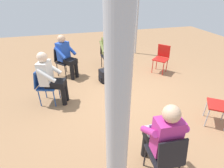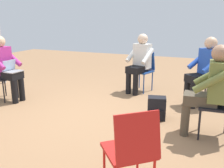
{
  "view_description": "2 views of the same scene",
  "coord_description": "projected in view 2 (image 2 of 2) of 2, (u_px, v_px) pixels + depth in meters",
  "views": [
    {
      "loc": [
        -3.37,
        1.22,
        2.44
      ],
      "look_at": [
        -0.21,
        0.39,
        0.57
      ],
      "focal_mm": 28.0,
      "sensor_mm": 36.0,
      "label": 1
    },
    {
      "loc": [
        1.75,
        -3.37,
        1.55
      ],
      "look_at": [
        0.37,
        -0.08,
        0.61
      ],
      "focal_mm": 40.0,
      "sensor_mm": 36.0,
      "label": 2
    }
  ],
  "objects": [
    {
      "name": "ground_plane",
      "position": [
        93.0,
        117.0,
        4.05
      ],
      "size": [
        14.0,
        14.0,
        0.0
      ],
      "primitive_type": "plane",
      "color": "#99704C"
    },
    {
      "name": "chair_east",
      "position": [
        221.0,
        102.0,
        3.23
      ],
      "size": [
        0.46,
        0.42,
        0.85
      ],
      "rotation": [
        0.0,
        0.0,
        1.62
      ],
      "color": "black",
      "rests_on": "ground"
    },
    {
      "name": "person_in_white",
      "position": [
        140.0,
        60.0,
        5.26
      ],
      "size": [
        0.59,
        0.59,
        1.24
      ],
      "rotation": [
        0.0,
        0.0,
        2.84
      ],
      "color": "black",
      "rests_on": "ground"
    },
    {
      "name": "chair_northeast",
      "position": [
        211.0,
        78.0,
        4.54
      ],
      "size": [
        0.59,
        0.58,
        0.85
      ],
      "rotation": [
        0.0,
        0.0,
        2.31
      ],
      "color": "black",
      "rests_on": "ground"
    },
    {
      "name": "person_in_olive",
      "position": [
        209.0,
        87.0,
        3.23
      ],
      "size": [
        0.53,
        0.51,
        1.24
      ],
      "rotation": [
        0.0,
        0.0,
        1.62
      ],
      "color": "#4C4233",
      "rests_on": "ground"
    },
    {
      "name": "chair_southeast",
      "position": [
        132.0,
        148.0,
        2.09
      ],
      "size": [
        0.58,
        0.59,
        0.85
      ],
      "rotation": [
        0.0,
        0.0,
        0.72
      ],
      "color": "red",
      "rests_on": "ground"
    },
    {
      "name": "backpack_near_laptop_user",
      "position": [
        156.0,
        109.0,
        3.94
      ],
      "size": [
        0.32,
        0.29,
        0.36
      ],
      "rotation": [
        0.0,
        0.0,
        3.38
      ],
      "color": "black",
      "rests_on": "ground"
    },
    {
      "name": "chair_north",
      "position": [
        144.0,
        68.0,
        5.44
      ],
      "size": [
        0.5,
        0.53,
        0.85
      ],
      "rotation": [
        0.0,
        0.0,
        2.84
      ],
      "color": "#1E4799",
      "rests_on": "ground"
    },
    {
      "name": "person_in_blue",
      "position": [
        204.0,
        68.0,
        4.44
      ],
      "size": [
        0.63,
        0.63,
        1.24
      ],
      "rotation": [
        0.0,
        0.0,
        2.31
      ],
      "color": "black",
      "rests_on": "ground"
    },
    {
      "name": "chair_west",
      "position": [
        0.0,
        74.0,
        4.84
      ],
      "size": [
        0.45,
        0.42,
        0.85
      ],
      "rotation": [
        0.0,
        0.0,
        -1.62
      ],
      "color": "black",
      "rests_on": "ground"
    },
    {
      "name": "person_with_laptop",
      "position": [
        5.0,
        65.0,
        4.72
      ],
      "size": [
        0.53,
        0.51,
        1.24
      ],
      "rotation": [
        0.0,
        0.0,
        -1.62
      ],
      "color": "black",
      "rests_on": "ground"
    }
  ]
}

